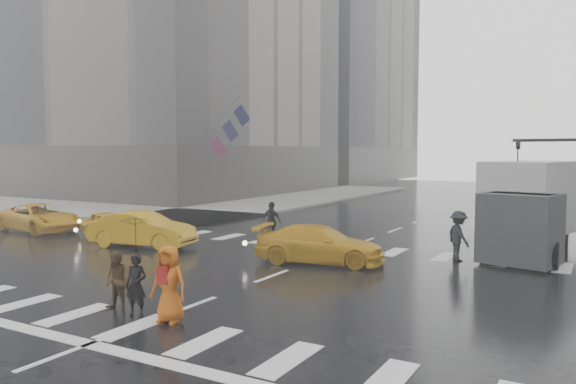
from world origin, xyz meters
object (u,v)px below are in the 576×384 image
Objects in this scene: pedestrian_brown at (117,280)px; box_truck at (529,205)px; pedestrian_orange at (169,284)px; taxi_mid at (142,229)px; taxi_front at (111,225)px.

box_truck is at bearing 56.61° from pedestrian_brown.
pedestrian_brown is at bearing 164.37° from pedestrian_orange.
pedestrian_orange reaches higher than taxi_mid.
pedestrian_orange is (1.85, -0.15, 0.16)m from pedestrian_brown.
pedestrian_orange is 14.82m from box_truck.
pedestrian_brown is 1.86m from pedestrian_orange.
taxi_front is at bearing 61.49° from taxi_mid.
taxi_mid reaches higher than taxi_front.
taxi_mid is (-7.97, 7.33, -0.18)m from pedestrian_orange.
box_truck reaches higher than taxi_front.
taxi_front is 0.83× the size of taxi_mid.
taxi_mid is (-6.12, 7.18, -0.02)m from pedestrian_brown.
pedestrian_orange is 13.43m from taxi_front.
taxi_front is 0.55× the size of box_truck.
taxi_front is at bearing 135.73° from pedestrian_brown.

